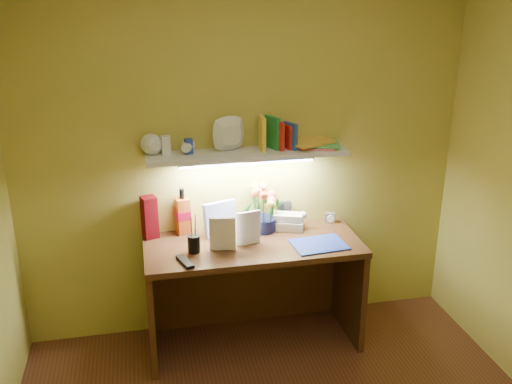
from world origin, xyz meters
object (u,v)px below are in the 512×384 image
Objects in this scene: telephone at (288,219)px; desk_clock at (330,218)px; whisky_bottle at (183,211)px; desk at (253,294)px; flower_bouquet at (263,208)px.

telephone is 0.31m from desk_clock.
desk is at bearing -30.15° from whisky_bottle.
telephone is at bearing -5.04° from whisky_bottle.
desk is at bearing -127.27° from telephone.
telephone is at bearing -0.51° from flower_bouquet.
flower_bouquet reaches higher than desk.
telephone is at bearing 33.07° from desk.
desk is at bearing -120.01° from flower_bouquet.
desk is 19.45× the size of desk_clock.
telephone reaches higher than desk.
flower_bouquet is 4.41× the size of desk_clock.
flower_bouquet is at bearing -6.53° from whisky_bottle.
whisky_bottle is at bearing -165.38° from telephone.
whisky_bottle reaches higher than desk.
whisky_bottle is at bearing 149.85° from desk.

